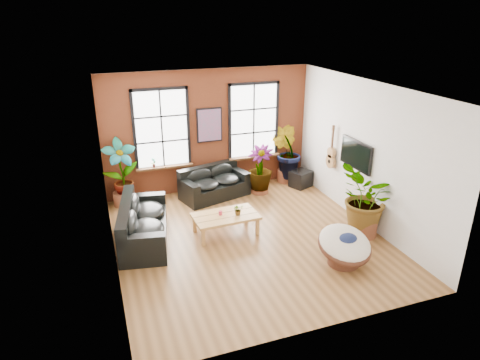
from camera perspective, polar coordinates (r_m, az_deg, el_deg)
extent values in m
cube|color=brown|center=(10.13, 1.15, -7.83)|extent=(6.00, 6.50, 0.02)
cube|color=white|center=(8.92, 1.32, 12.21)|extent=(6.00, 6.50, 0.02)
cube|color=#572414|center=(12.34, -4.17, 6.50)|extent=(6.00, 0.02, 3.50)
cube|color=silver|center=(6.71, 11.21, -7.63)|extent=(6.00, 0.02, 3.50)
cube|color=silver|center=(8.84, -17.34, -0.79)|extent=(0.02, 6.50, 3.50)
cube|color=silver|center=(10.77, 16.41, 3.35)|extent=(0.02, 6.50, 3.50)
cube|color=white|center=(11.96, -10.40, 6.69)|extent=(1.40, 0.02, 2.10)
cube|color=#412411|center=(12.21, -10.00, 1.72)|extent=(1.60, 0.22, 0.06)
cube|color=white|center=(12.64, 1.83, 7.87)|extent=(1.40, 0.02, 2.10)
cube|color=#412411|center=(12.89, 1.89, 3.13)|extent=(1.60, 0.22, 0.06)
cube|color=black|center=(12.19, -3.38, -1.33)|extent=(2.07, 1.41, 0.43)
cube|color=black|center=(12.30, -4.29, 1.06)|extent=(1.88, 0.74, 0.44)
cube|color=black|center=(11.67, -6.87, -0.78)|extent=(0.47, 0.95, 0.23)
cube|color=black|center=(12.49, -0.18, 0.93)|extent=(0.47, 0.95, 0.23)
ellipsoid|color=black|center=(11.87, -4.75, -0.58)|extent=(0.98, 0.96, 0.25)
ellipsoid|color=black|center=(12.02, -5.43, 0.52)|extent=(0.83, 0.45, 0.42)
ellipsoid|color=black|center=(12.22, -1.85, 0.17)|extent=(0.98, 0.96, 0.25)
ellipsoid|color=black|center=(12.37, -2.55, 1.22)|extent=(0.83, 0.45, 0.42)
cube|color=black|center=(10.17, -12.58, -6.70)|extent=(1.40, 2.51, 0.46)
cube|color=black|center=(10.00, -14.95, -4.44)|extent=(0.66, 2.38, 0.47)
cube|color=black|center=(9.07, -13.03, -7.92)|extent=(1.02, 0.41, 0.24)
cube|color=black|center=(10.98, -12.52, -2.44)|extent=(1.02, 0.41, 0.24)
ellipsoid|color=black|center=(9.62, -12.51, -6.45)|extent=(1.00, 1.17, 0.27)
ellipsoid|color=black|center=(9.56, -14.31, -5.64)|extent=(0.44, 1.07, 0.46)
ellipsoid|color=black|center=(10.46, -12.31, -4.02)|extent=(1.00, 1.17, 0.27)
ellipsoid|color=black|center=(10.41, -13.96, -3.26)|extent=(0.44, 1.07, 0.46)
cube|color=#B98542|center=(10.13, -1.93, -4.85)|extent=(1.55, 0.93, 0.06)
cube|color=#412411|center=(9.99, -1.65, -5.02)|extent=(1.51, 0.08, 0.00)
cube|color=#412411|center=(10.24, -2.22, -4.35)|extent=(1.51, 0.08, 0.00)
cube|color=#B98542|center=(9.77, -4.92, -7.63)|extent=(0.08, 0.08, 0.42)
cube|color=#B98542|center=(10.18, 2.33, -6.24)|extent=(0.08, 0.08, 0.42)
cube|color=#B98542|center=(10.35, -6.09, -5.86)|extent=(0.08, 0.08, 0.42)
cube|color=#B98542|center=(10.75, 0.80, -4.64)|extent=(0.08, 0.08, 0.42)
cylinder|color=#DB3650|center=(10.11, -2.62, -4.41)|extent=(0.09, 0.09, 0.10)
cylinder|color=#562F1F|center=(9.39, 13.61, -10.10)|extent=(0.71, 0.71, 0.26)
torus|color=#562F1F|center=(9.24, 13.78, -8.50)|extent=(1.23, 1.22, 0.51)
ellipsoid|color=white|center=(9.21, 13.81, -8.15)|extent=(1.19, 1.24, 0.69)
ellipsoid|color=#161F46|center=(9.11, 14.10, -7.59)|extent=(0.46, 0.39, 0.19)
cube|color=black|center=(12.22, -4.10, 7.33)|extent=(0.74, 0.04, 0.98)
cube|color=#0C7F8C|center=(12.19, -4.07, 7.29)|extent=(0.66, 0.02, 0.90)
cube|color=black|center=(10.99, 15.21, 3.31)|extent=(0.06, 1.25, 0.72)
cube|color=black|center=(10.98, 15.06, 3.29)|extent=(0.01, 1.15, 0.62)
cylinder|color=#B27F4C|center=(11.96, 11.98, 2.46)|extent=(0.09, 0.38, 0.38)
cylinder|color=#B27F4C|center=(11.88, 12.08, 3.60)|extent=(0.09, 0.30, 0.30)
cylinder|color=black|center=(11.96, 11.96, 2.46)|extent=(0.09, 0.11, 0.11)
cube|color=#412411|center=(11.77, 12.22, 5.31)|extent=(0.04, 0.05, 0.55)
cube|color=#412411|center=(11.69, 12.34, 6.81)|extent=(0.06, 0.06, 0.14)
cube|color=black|center=(13.00, 8.11, 0.16)|extent=(0.74, 0.68, 0.49)
cylinder|color=brown|center=(12.12, -15.34, -2.42)|extent=(0.55, 0.55, 0.37)
cylinder|color=brown|center=(13.36, 6.12, 0.62)|extent=(0.68, 0.68, 0.39)
cylinder|color=brown|center=(10.58, 16.26, -6.05)|extent=(0.59, 0.59, 0.42)
cylinder|color=brown|center=(12.49, 2.65, -0.87)|extent=(0.60, 0.60, 0.37)
imported|color=#155018|center=(11.80, -15.54, 1.25)|extent=(1.02, 0.80, 1.72)
imported|color=#155018|center=(13.09, 6.16, 3.75)|extent=(1.14, 1.14, 1.63)
imported|color=#155018|center=(10.26, 16.54, -2.44)|extent=(1.81, 1.85, 1.56)
imported|color=#155018|center=(12.24, 2.69, 1.64)|extent=(1.01, 1.01, 1.28)
imported|color=#155018|center=(10.07, -0.27, -3.96)|extent=(0.24, 0.21, 0.26)
imported|color=#155018|center=(12.12, -11.45, 2.28)|extent=(0.17, 0.17, 0.27)
imported|color=#155018|center=(12.96, 3.34, 3.98)|extent=(0.19, 0.19, 0.27)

